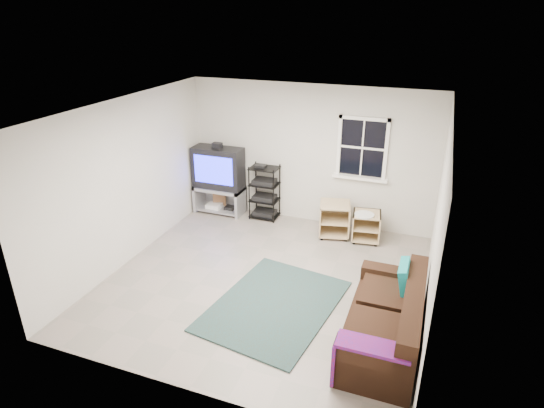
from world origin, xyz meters
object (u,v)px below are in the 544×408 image
at_px(av_rack, 265,195).
at_px(side_table_right, 366,224).
at_px(side_table_left, 334,218).
at_px(sofa, 387,323).
at_px(tv_unit, 219,175).

height_order(av_rack, side_table_right, av_rack).
bearing_deg(av_rack, side_table_left, -9.07).
bearing_deg(sofa, tv_unit, 142.21).
bearing_deg(sofa, side_table_right, 104.86).
bearing_deg(side_table_right, side_table_left, 178.90).
relative_size(tv_unit, side_table_right, 2.62).
xyz_separation_m(av_rack, side_table_left, (1.44, -0.23, -0.13)).
xyz_separation_m(side_table_right, sofa, (0.70, -2.64, 0.00)).
relative_size(av_rack, side_table_right, 1.95).
xyz_separation_m(tv_unit, av_rack, (0.94, 0.05, -0.32)).
bearing_deg(av_rack, sofa, -46.76).
distance_m(av_rack, sofa, 3.96).
bearing_deg(tv_unit, side_table_left, -4.28).
distance_m(tv_unit, side_table_left, 2.43).
height_order(side_table_left, sofa, sofa).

